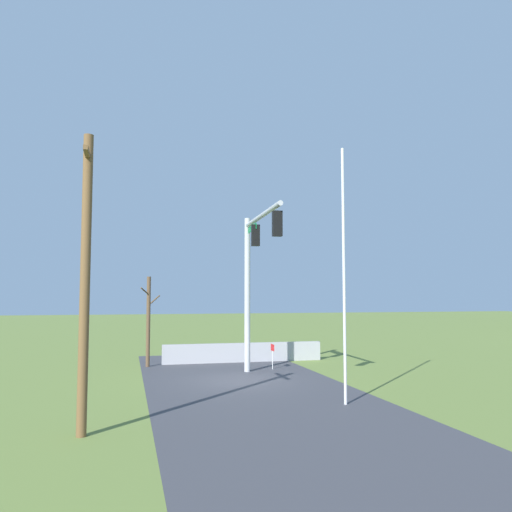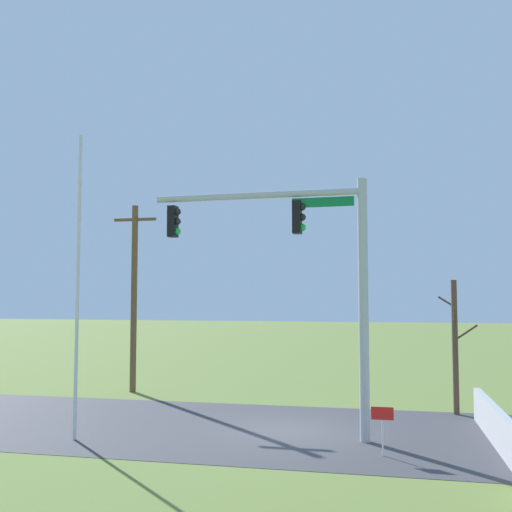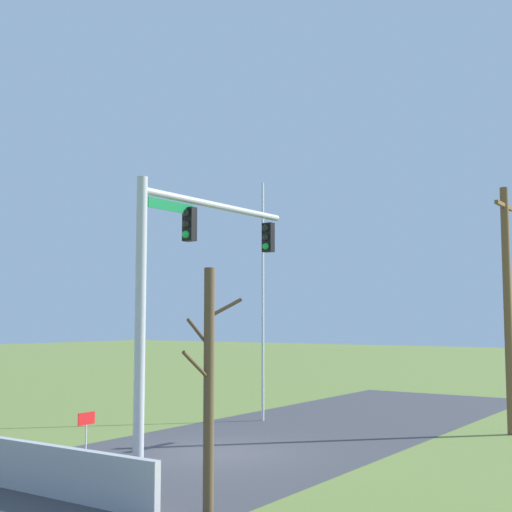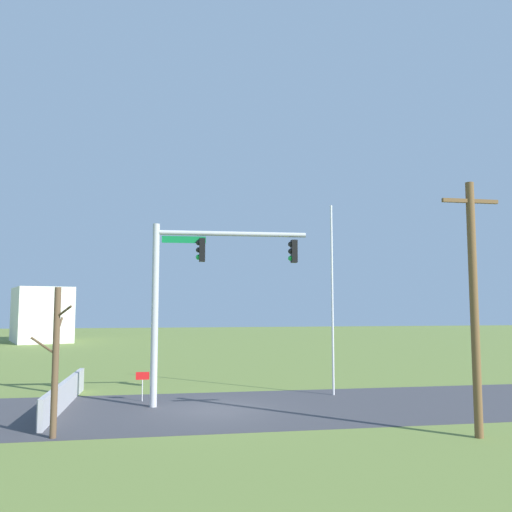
{
  "view_description": "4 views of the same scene",
  "coord_description": "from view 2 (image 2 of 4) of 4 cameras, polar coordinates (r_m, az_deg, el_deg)",
  "views": [
    {
      "loc": [
        -21.75,
        4.72,
        3.63
      ],
      "look_at": [
        -1.65,
        -0.31,
        5.22
      ],
      "focal_mm": 36.08,
      "sensor_mm": 36.0,
      "label": 1
    },
    {
      "loc": [
        3.0,
        -17.79,
        3.99
      ],
      "look_at": [
        -0.88,
        -0.14,
        5.25
      ],
      "focal_mm": 41.55,
      "sensor_mm": 36.0,
      "label": 2
    },
    {
      "loc": [
        15.57,
        11.7,
        3.6
      ],
      "look_at": [
        -1.66,
        -0.01,
        5.54
      ],
      "focal_mm": 48.81,
      "sensor_mm": 36.0,
      "label": 3
    },
    {
      "loc": [
        2.02,
        20.93,
        4.0
      ],
      "look_at": [
        -1.81,
        -1.08,
        6.13
      ],
      "focal_mm": 37.05,
      "sensor_mm": 36.0,
      "label": 4
    }
  ],
  "objects": [
    {
      "name": "ground_plane",
      "position": [
        18.48,
        2.89,
        -16.46
      ],
      "size": [
        160.0,
        160.0,
        0.0
      ],
      "primitive_type": "plane",
      "color": "olive"
    },
    {
      "name": "road_surface",
      "position": [
        19.53,
        -9.22,
        -15.72
      ],
      "size": [
        28.0,
        8.0,
        0.01
      ],
      "primitive_type": "cube",
      "color": "#3D3D42",
      "rests_on": "ground_plane"
    },
    {
      "name": "sidewalk_corner",
      "position": [
        17.37,
        13.92,
        -17.14
      ],
      "size": [
        6.0,
        6.0,
        0.01
      ],
      "primitive_type": "cube",
      "color": "#B7B5AD",
      "rests_on": "ground_plane"
    },
    {
      "name": "retaining_fence",
      "position": [
        16.9,
        22.66,
        -15.54
      ],
      "size": [
        0.2,
        8.79,
        1.04
      ],
      "primitive_type": "cube",
      "color": "#A8A8AD",
      "rests_on": "ground_plane"
    },
    {
      "name": "signal_mast",
      "position": [
        17.13,
        5.06,
        -0.38
      ],
      "size": [
        6.4,
        0.51,
        7.36
      ],
      "color": "#B2B5BA",
      "rests_on": "ground_plane"
    },
    {
      "name": "flagpole",
      "position": [
        17.64,
        -16.79,
        -2.67
      ],
      "size": [
        0.1,
        0.1,
        8.69
      ],
      "primitive_type": "cylinder",
      "color": "silver",
      "rests_on": "ground_plane"
    },
    {
      "name": "utility_pole",
      "position": [
        25.84,
        -11.67,
        -3.61
      ],
      "size": [
        1.9,
        0.26,
        7.93
      ],
      "color": "brown",
      "rests_on": "ground_plane"
    },
    {
      "name": "bare_tree",
      "position": [
        21.62,
        18.63,
        -8.13
      ],
      "size": [
        1.27,
        1.02,
        4.59
      ],
      "color": "brown",
      "rests_on": "ground_plane"
    },
    {
      "name": "open_sign",
      "position": [
        15.82,
        12.07,
        -15.15
      ],
      "size": [
        0.56,
        0.04,
        1.22
      ],
      "color": "silver",
      "rests_on": "ground_plane"
    }
  ]
}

